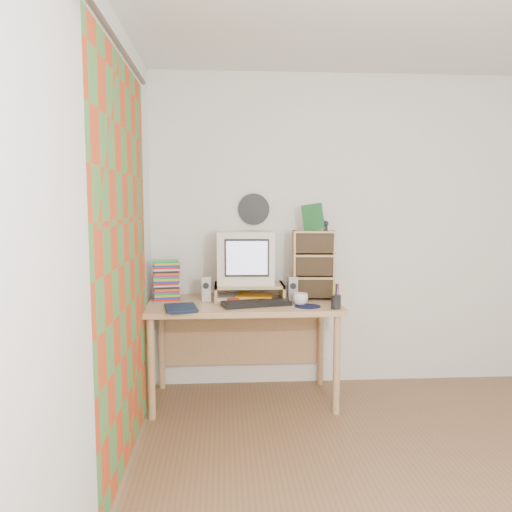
{
  "coord_description": "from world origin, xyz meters",
  "views": [
    {
      "loc": [
        -1.17,
        -2.24,
        1.47
      ],
      "look_at": [
        -0.94,
        1.33,
        1.1
      ],
      "focal_mm": 35.0,
      "sensor_mm": 36.0,
      "label": 1
    }
  ],
  "objects": [
    {
      "name": "webcam",
      "position": [
        -0.4,
        1.47,
        1.31
      ],
      "size": [
        0.05,
        0.05,
        0.08
      ],
      "primitive_type": null,
      "rotation": [
        0.0,
        0.0,
        -0.05
      ],
      "color": "black",
      "rests_on": "cd_rack"
    },
    {
      "name": "monitor_riser",
      "position": [
        -0.98,
        1.48,
        0.84
      ],
      "size": [
        0.52,
        0.3,
        0.12
      ],
      "color": "tan",
      "rests_on": "desk"
    },
    {
      "name": "left_wall",
      "position": [
        -1.75,
        0.0,
        1.25
      ],
      "size": [
        0.0,
        3.5,
        3.5
      ],
      "primitive_type": "plane",
      "rotation": [
        1.57,
        0.0,
        1.57
      ],
      "color": "white",
      "rests_on": "floor"
    },
    {
      "name": "papers",
      "position": [
        -1.02,
        1.47,
        0.77
      ],
      "size": [
        0.36,
        0.29,
        0.04
      ],
      "primitive_type": null,
      "rotation": [
        0.0,
        0.0,
        -0.22
      ],
      "color": "silver",
      "rests_on": "desk"
    },
    {
      "name": "floor",
      "position": [
        0.0,
        0.0,
        0.0
      ],
      "size": [
        3.5,
        3.5,
        0.0
      ],
      "primitive_type": "plane",
      "color": "brown",
      "rests_on": "ground"
    },
    {
      "name": "desk",
      "position": [
        -1.03,
        1.44,
        0.62
      ],
      "size": [
        1.4,
        0.7,
        0.75
      ],
      "color": "tan",
      "rests_on": "floor"
    },
    {
      "name": "wall_disc",
      "position": [
        -0.93,
        1.73,
        1.43
      ],
      "size": [
        0.25,
        0.02,
        0.25
      ],
      "primitive_type": "cylinder",
      "rotation": [
        1.57,
        0.0,
        0.0
      ],
      "color": "black",
      "rests_on": "back_wall"
    },
    {
      "name": "diary",
      "position": [
        -1.57,
        1.12,
        0.78
      ],
      "size": [
        0.29,
        0.24,
        0.05
      ],
      "primitive_type": "imported",
      "rotation": [
        0.0,
        0.0,
        0.18
      ],
      "color": "#0F1D3A",
      "rests_on": "desk"
    },
    {
      "name": "mug",
      "position": [
        -0.62,
        1.25,
        0.79
      ],
      "size": [
        0.14,
        0.14,
        0.09
      ],
      "primitive_type": "imported",
      "rotation": [
        0.0,
        0.0,
        0.29
      ],
      "color": "white",
      "rests_on": "desk"
    },
    {
      "name": "crt_monitor",
      "position": [
        -1.0,
        1.53,
        1.07
      ],
      "size": [
        0.44,
        0.44,
        0.4
      ],
      "primitive_type": "cube",
      "rotation": [
        0.0,
        0.0,
        -0.05
      ],
      "color": "silver",
      "rests_on": "monitor_riser"
    },
    {
      "name": "pen_cup",
      "position": [
        -0.4,
        1.1,
        0.82
      ],
      "size": [
        0.09,
        0.09,
        0.14
      ],
      "primitive_type": null,
      "rotation": [
        0.0,
        0.0,
        -0.32
      ],
      "color": "black",
      "rests_on": "desk"
    },
    {
      "name": "speaker_right",
      "position": [
        -0.66,
        1.4,
        0.84
      ],
      "size": [
        0.07,
        0.07,
        0.18
      ],
      "primitive_type": "cube",
      "rotation": [
        0.0,
        0.0,
        0.08
      ],
      "color": "#A6A6AA",
      "rests_on": "desk"
    },
    {
      "name": "cd_rack",
      "position": [
        -0.49,
        1.47,
        1.01
      ],
      "size": [
        0.33,
        0.19,
        0.52
      ],
      "primitive_type": "cube",
      "rotation": [
        0.0,
        0.0,
        -0.09
      ],
      "color": "tan",
      "rests_on": "desk"
    },
    {
      "name": "speaker_left",
      "position": [
        -1.3,
        1.45,
        0.84
      ],
      "size": [
        0.07,
        0.07,
        0.18
      ],
      "primitive_type": "cube",
      "rotation": [
        0.0,
        0.0,
        0.08
      ],
      "color": "#A6A6AA",
      "rests_on": "desk"
    },
    {
      "name": "red_box",
      "position": [
        -1.1,
        1.3,
        0.77
      ],
      "size": [
        0.09,
        0.06,
        0.04
      ],
      "primitive_type": "cube",
      "rotation": [
        0.0,
        0.0,
        0.16
      ],
      "color": "#AB2812",
      "rests_on": "desk"
    },
    {
      "name": "mousepad",
      "position": [
        -0.58,
        1.19,
        0.75
      ],
      "size": [
        0.21,
        0.21,
        0.0
      ],
      "primitive_type": "cylinder",
      "rotation": [
        0.0,
        0.0,
        0.17
      ],
      "color": "#0F1234",
      "rests_on": "desk"
    },
    {
      "name": "game_box",
      "position": [
        -0.5,
        1.47,
        1.37
      ],
      "size": [
        0.16,
        0.08,
        0.2
      ],
      "primitive_type": "cube",
      "rotation": [
        0.0,
        0.0,
        -0.32
      ],
      "color": "#185725",
      "rests_on": "cd_rack"
    },
    {
      "name": "keyboard",
      "position": [
        -0.94,
        1.25,
        0.77
      ],
      "size": [
        0.51,
        0.27,
        0.03
      ],
      "primitive_type": "cube",
      "rotation": [
        0.0,
        0.0,
        0.23
      ],
      "color": "black",
      "rests_on": "desk"
    },
    {
      "name": "dvd_stack",
      "position": [
        -1.6,
        1.52,
        0.89
      ],
      "size": [
        0.2,
        0.15,
        0.27
      ],
      "primitive_type": null,
      "rotation": [
        0.0,
        0.0,
        0.11
      ],
      "color": "brown",
      "rests_on": "desk"
    },
    {
      "name": "back_wall",
      "position": [
        0.0,
        1.75,
        1.25
      ],
      "size": [
        3.5,
        0.0,
        3.5
      ],
      "primitive_type": "plane",
      "rotation": [
        1.57,
        0.0,
        0.0
      ],
      "color": "white",
      "rests_on": "floor"
    },
    {
      "name": "curtain",
      "position": [
        -1.71,
        0.48,
        1.15
      ],
      "size": [
        0.0,
        2.2,
        2.2
      ],
      "primitive_type": "plane",
      "rotation": [
        1.57,
        0.0,
        1.57
      ],
      "color": "#C5411B",
      "rests_on": "left_wall"
    }
  ]
}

